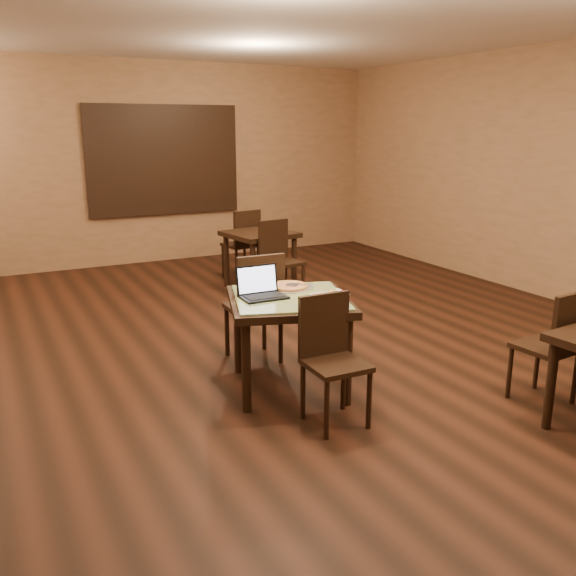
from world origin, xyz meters
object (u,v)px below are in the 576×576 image
chair_main_near (330,351)px  chair_main_far (257,302)px  laptop (260,289)px  pizza_pan (289,287)px  other_table_a (260,242)px  other_table_a_chair_far (244,240)px  tiled_table (289,309)px  other_table_c_chair_far (556,341)px  other_table_a_chair_near (278,255)px

chair_main_near → chair_main_far: size_ratio=0.91×
laptop → pizza_pan: 0.35m
other_table_a → laptop: bearing=-123.6°
chair_main_far → other_table_a_chair_far: (1.14, 2.91, -0.02)m
tiled_table → other_table_a_chair_far: other_table_a_chair_far is taller
other_table_a → other_table_c_chair_far: bearing=-92.2°
laptop → other_table_c_chair_far: laptop is taller
chair_main_near → chair_main_far: chair_main_far is taller
tiled_table → other_table_a_chair_near: other_table_a_chair_near is taller
pizza_pan → chair_main_near: bearing=-97.9°
other_table_a_chair_near → other_table_a_chair_far: size_ratio=1.00×
other_table_a_chair_far → other_table_c_chair_far: 4.74m
other_table_c_chair_far → chair_main_far: bearing=-53.1°
pizza_pan → other_table_a: 2.91m
tiled_table → other_table_a: size_ratio=1.29×
chair_main_near → laptop: 0.81m
other_table_a → other_table_a_chair_far: (0.01, 0.56, -0.07)m
other_table_a_chair_far → laptop: bearing=59.9°
chair_main_near → other_table_a: 3.76m
pizza_pan → other_table_c_chair_far: bearing=-43.9°
other_table_a_chair_near → other_table_c_chair_far: (0.50, -3.60, -0.03)m
chair_main_far → pizza_pan: (0.12, -0.37, 0.20)m
tiled_table → laptop: size_ratio=3.34×
chair_main_near → other_table_c_chair_far: (1.60, -0.57, -0.01)m
chair_main_near → other_table_a: (1.12, 3.59, 0.10)m
laptop → other_table_a_chair_near: laptop is taller
chair_main_far → other_table_c_chair_far: 2.42m
other_table_c_chair_far → other_table_a_chair_near: bearing=-87.0°
chair_main_near → other_table_c_chair_far: chair_main_near is taller
other_table_a_chair_far → other_table_a_chair_near: bearing=79.8°
tiled_table → other_table_a_chair_near: (1.11, 2.41, -0.12)m
tiled_table → other_table_a_chair_far: 3.71m
tiled_table → other_table_a: tiled_table is taller
other_table_a → other_table_a_chair_far: other_table_a_chair_far is taller
laptop → other_table_a: laptop is taller
other_table_c_chair_far → chair_main_near: bearing=-24.4°
laptop → other_table_a: (1.32, 2.86, -0.21)m
other_table_a → other_table_a_chair_near: size_ratio=0.94×
other_table_a_chair_far → chair_main_near: bearing=65.9°
chair_main_far → other_table_a: 2.61m
pizza_pan → other_table_a: (1.00, 2.73, -0.15)m
other_table_c_chair_far → other_table_a_chair_far: bearing=-89.2°
tiled_table → other_table_a_chair_near: size_ratio=1.21×
other_table_a_chair_near → pizza_pan: bearing=-123.3°
tiled_table → laptop: (-0.20, 0.10, 0.16)m
tiled_table → pizza_pan: size_ratio=2.95×
laptop → other_table_c_chair_far: (1.80, -1.29, -0.32)m
pizza_pan → other_table_a_chair_near: other_table_a_chair_near is taller
other_table_a → other_table_c_chair_far: size_ratio=1.01×
other_table_c_chair_far → tiled_table: bearing=-41.4°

